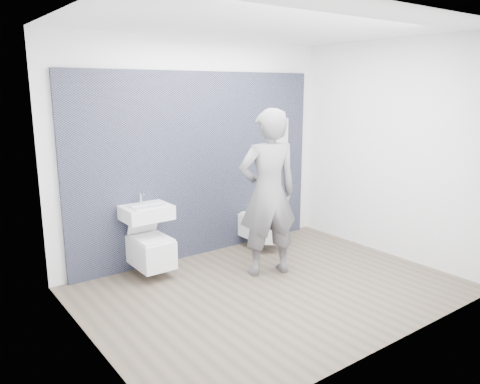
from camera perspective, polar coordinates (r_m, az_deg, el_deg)
ground at (r=5.34m, az=3.91°, el=-11.67°), size 4.00×4.00×0.00m
room_shell at (r=4.89m, az=4.21°, el=7.23°), size 4.00×4.00×4.00m
tile_wall at (r=6.45m, az=-4.64°, el=-7.33°), size 3.60×0.06×2.40m
washbasin at (r=5.61m, az=-11.33°, el=-2.42°), size 0.55×0.42×0.42m
toilet_square at (r=5.68m, az=-10.81°, el=-6.96°), size 0.40×0.57×0.74m
toilet_rounded at (r=6.50m, az=2.78°, el=-4.23°), size 0.38×0.64×0.35m
info_placard at (r=7.16m, az=4.58°, el=-5.29°), size 0.32×0.03×0.43m
visitor at (r=5.47m, az=3.44°, el=-0.17°), size 0.83×0.66×1.97m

